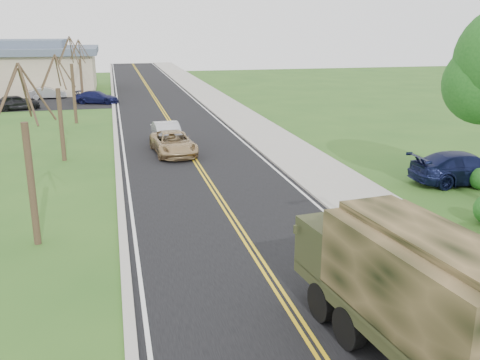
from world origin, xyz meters
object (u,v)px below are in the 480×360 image
object	(u,v)px
military_truck	(409,283)
sedan_silver	(167,134)
suv_champagne	(173,143)
pickup_navy	(464,168)

from	to	relation	value
military_truck	sedan_silver	bearing A→B (deg)	90.10
military_truck	suv_champagne	size ratio (longest dim) A/B	1.41
sedan_silver	military_truck	bearing A→B (deg)	-87.05
sedan_silver	pickup_navy	bearing A→B (deg)	-46.22
suv_champagne	pickup_navy	size ratio (longest dim) A/B	0.92
suv_champagne	pickup_navy	xyz separation A→B (m)	(12.62, -9.02, 0.09)
sedan_silver	pickup_navy	xyz separation A→B (m)	(12.70, -11.53, 0.04)
pickup_navy	sedan_silver	bearing A→B (deg)	49.51
suv_champagne	sedan_silver	xyz separation A→B (m)	(-0.08, 2.51, 0.05)
military_truck	sedan_silver	xyz separation A→B (m)	(-2.83, 23.32, -1.13)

